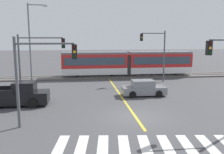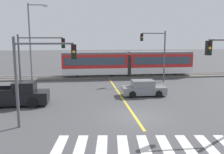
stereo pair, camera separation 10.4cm
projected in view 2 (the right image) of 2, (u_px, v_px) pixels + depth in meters
name	position (u px, v px, depth m)	size (l,w,h in m)	color
ground_plane	(135.00, 117.00, 16.79)	(200.00, 200.00, 0.00)	#474749
track_bed	(108.00, 77.00, 34.03)	(120.00, 4.00, 0.18)	#56514C
rail_near	(109.00, 76.00, 33.30)	(120.00, 0.08, 0.10)	#939399
rail_far	(108.00, 75.00, 34.71)	(120.00, 0.08, 0.10)	#939399
light_rail_tram	(128.00, 63.00, 34.06)	(18.50, 2.64, 3.43)	silver
crosswalk_stripe_0	(59.00, 146.00, 12.18)	(0.56, 2.80, 0.01)	silver
crosswalk_stripe_1	(80.00, 146.00, 12.19)	(0.56, 2.80, 0.01)	silver
crosswalk_stripe_2	(102.00, 146.00, 12.19)	(0.56, 2.80, 0.01)	silver
crosswalk_stripe_3	(123.00, 146.00, 12.20)	(0.56, 2.80, 0.01)	silver
crosswalk_stripe_4	(144.00, 146.00, 12.20)	(0.56, 2.80, 0.01)	silver
crosswalk_stripe_5	(166.00, 146.00, 12.21)	(0.56, 2.80, 0.01)	silver
crosswalk_stripe_6	(187.00, 146.00, 12.21)	(0.56, 2.80, 0.01)	silver
crosswalk_stripe_7	(208.00, 146.00, 12.22)	(0.56, 2.80, 0.01)	silver
lane_centre_line	(120.00, 95.00, 23.12)	(0.20, 18.30, 0.01)	gold
sedan_crossing	(143.00, 88.00, 22.98)	(4.23, 1.97, 1.52)	gray
pickup_truck	(17.00, 95.00, 19.61)	(5.41, 2.27, 1.98)	black
traffic_light_mid_left	(36.00, 55.00, 21.74)	(4.25, 0.38, 5.86)	#515459
traffic_light_near_left	(38.00, 68.00, 14.40)	(3.75, 0.38, 5.61)	#515459
traffic_light_far_right	(157.00, 48.00, 29.78)	(3.25, 0.38, 6.44)	#515459
street_lamp_west	(32.00, 39.00, 28.88)	(2.41, 0.28, 9.67)	slate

